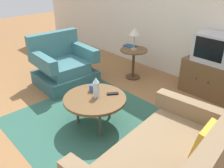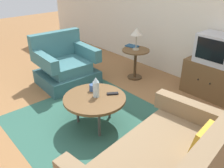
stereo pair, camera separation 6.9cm
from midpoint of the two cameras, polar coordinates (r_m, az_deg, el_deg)
name	(u,v)px [view 1 (the left image)]	position (r m, az deg, el deg)	size (l,w,h in m)	color
ground_plane	(85,125)	(3.28, -7.05, -9.77)	(16.00, 16.00, 0.00)	olive
back_wall	(191,4)	(4.43, 17.95, 17.80)	(9.00, 0.12, 2.70)	beige
area_rug	(96,125)	(3.28, -4.51, -9.63)	(2.12, 1.96, 0.00)	#2D5B4C
armchair	(63,67)	(4.35, -11.98, 3.94)	(0.88, 0.98, 0.88)	#325C60
couch	(169,168)	(2.34, 12.49, -19.10)	(1.15, 1.68, 0.89)	brown
coffee_table	(95,100)	(3.07, -4.77, -3.72)	(0.80, 0.80, 0.42)	brown
side_table	(134,58)	(4.44, 4.73, 6.32)	(0.50, 0.50, 0.56)	brown
tv_stand	(208,78)	(4.16, 21.58, 1.26)	(0.83, 0.43, 0.57)	brown
television	(215,48)	(3.99, 22.85, 7.90)	(0.56, 0.41, 0.45)	#B7B7BC
table_lamp	(135,32)	(4.29, 4.95, 12.17)	(0.21, 0.21, 0.39)	#9E937A
vase	(96,88)	(3.01, -4.46, -0.84)	(0.08, 0.08, 0.27)	silver
mug	(92,88)	(3.19, -5.33, -0.94)	(0.13, 0.08, 0.09)	#335184
tv_remote_dark	(113,94)	(3.11, -0.47, -2.30)	(0.12, 0.15, 0.02)	black
book	(130,46)	(4.55, 3.88, 9.07)	(0.26, 0.19, 0.02)	navy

